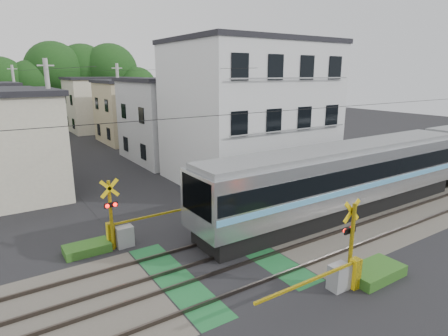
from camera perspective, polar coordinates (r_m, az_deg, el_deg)
ground at (r=14.87m, az=-0.62°, el=-14.59°), size 120.00×120.00×0.00m
track_bed at (r=14.85m, az=-0.62°, el=-14.47°), size 120.00×120.00×0.14m
commuter_train at (r=27.72m, az=29.50°, el=1.45°), size 35.32×2.75×3.62m
crossing_signal_near at (r=13.70m, az=17.62°, el=-14.62°), size 4.74×0.65×3.09m
crossing_signal_far at (r=16.59m, az=-15.32°, el=-9.21°), size 4.74×0.65×3.09m
apartment_block at (r=25.81m, az=3.87°, el=8.62°), size 10.20×8.36×9.30m
houses_row at (r=37.80m, az=-22.26°, el=7.24°), size 22.07×31.35×6.80m
tree_hill at (r=60.29m, az=-26.59°, el=11.42°), size 40.00×12.85×11.66m
catenary at (r=17.40m, az=16.15°, el=2.15°), size 60.00×5.04×7.00m
utility_poles at (r=34.63m, az=-23.52°, el=7.96°), size 7.90×42.00×8.00m
pedestrian at (r=47.37m, az=-23.79°, el=5.29°), size 0.58×0.40×1.55m
weed_patches at (r=15.63m, az=5.11°, el=-12.37°), size 10.25×8.80×0.40m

